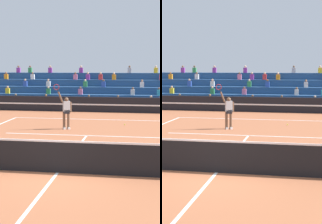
{
  "view_description": "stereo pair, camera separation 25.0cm",
  "coord_description": "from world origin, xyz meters",
  "views": [
    {
      "loc": [
        2.61,
        -11.37,
        3.44
      ],
      "look_at": [
        -0.4,
        6.87,
        1.1
      ],
      "focal_mm": 60.0,
      "sensor_mm": 36.0,
      "label": 1
    },
    {
      "loc": [
        2.86,
        -11.33,
        3.44
      ],
      "look_at": [
        -0.4,
        6.87,
        1.1
      ],
      "focal_mm": 60.0,
      "sensor_mm": 36.0,
      "label": 2
    }
  ],
  "objects": [
    {
      "name": "tennis_ball",
      "position": [
        1.69,
        9.98,
        0.03
      ],
      "size": [
        0.07,
        0.07,
        0.07
      ],
      "primitive_type": "sphere",
      "color": "#C6DB33",
      "rests_on": "ground"
    },
    {
      "name": "tennis_net",
      "position": [
        0.0,
        0.0,
        0.54
      ],
      "size": [
        12.0,
        0.1,
        1.1
      ],
      "color": "slate",
      "rests_on": "ground"
    },
    {
      "name": "tennis_player",
      "position": [
        -1.37,
        8.11,
        0.99
      ],
      "size": [
        0.92,
        0.54,
        2.48
      ],
      "color": "brown",
      "rests_on": "ground"
    },
    {
      "name": "court_lines",
      "position": [
        0.0,
        0.0,
        0.0
      ],
      "size": [
        11.1,
        23.9,
        0.01
      ],
      "color": "white",
      "rests_on": "ground"
    },
    {
      "name": "sponsor_banner_wall",
      "position": [
        0.0,
        15.73,
        0.55
      ],
      "size": [
        18.0,
        0.26,
        1.1
      ],
      "color": "black",
      "rests_on": "ground"
    },
    {
      "name": "bleacher_stand",
      "position": [
        -0.0,
        19.53,
        1.02
      ],
      "size": [
        20.87,
        4.75,
        3.38
      ],
      "color": "navy",
      "rests_on": "ground"
    },
    {
      "name": "ground_plane",
      "position": [
        0.0,
        0.0,
        0.0
      ],
      "size": [
        120.0,
        120.0,
        0.0
      ],
      "primitive_type": "plane",
      "color": "#AD603D"
    }
  ]
}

